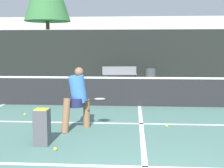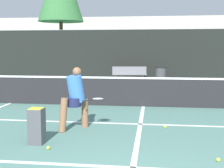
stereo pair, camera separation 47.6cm
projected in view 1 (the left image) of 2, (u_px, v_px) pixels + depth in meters
name	position (u px, v px, depth m)	size (l,w,h in m)	color
court_baseline_near	(145.00, 167.00, 4.91)	(11.00, 0.10, 0.01)	white
court_service_line	(141.00, 124.00, 7.74)	(8.25, 0.10, 0.01)	white
court_center_mark	(141.00, 126.00, 7.49)	(0.10, 5.21, 0.01)	white
net	(140.00, 91.00, 10.01)	(11.09, 0.09, 1.07)	slate
fence_back	(137.00, 55.00, 17.75)	(24.00, 0.06, 2.93)	black
player_practicing	(78.00, 97.00, 7.11)	(1.08, 0.86, 1.44)	#8C6042
tennis_ball_scattered_3	(167.00, 126.00, 7.40)	(0.07, 0.07, 0.07)	#D1E033
tennis_ball_scattered_5	(25.00, 115.00, 8.65)	(0.07, 0.07, 0.07)	#D1E033
tennis_ball_scattered_6	(55.00, 149.00, 5.70)	(0.07, 0.07, 0.07)	#D1E033
ball_hopper	(42.00, 126.00, 6.00)	(0.28, 0.28, 0.71)	#4C4C51
courtside_bench	(120.00, 74.00, 17.05)	(1.90, 0.62, 0.86)	slate
trash_bin	(151.00, 75.00, 16.68)	(0.58, 0.58, 0.87)	#3F3F42
parked_car	(98.00, 67.00, 20.39)	(1.69, 4.58, 1.43)	maroon
building_far	(136.00, 42.00, 33.42)	(36.00, 2.40, 5.10)	beige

